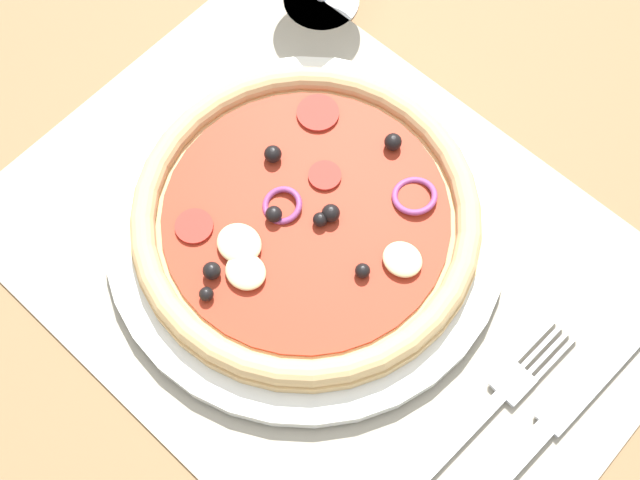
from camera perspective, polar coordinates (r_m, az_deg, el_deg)
ground_plane at (r=62.61cm, az=0.57°, el=-1.87°), size 190.00×140.00×2.40cm
placemat at (r=61.31cm, az=0.58°, el=-1.38°), size 46.85×34.45×0.40cm
plate at (r=61.57cm, az=-0.92°, el=0.95°), size 29.29×29.29×1.15cm
pizza at (r=60.07cm, az=-0.96°, el=1.60°), size 25.20×25.20×2.60cm
fork at (r=58.72cm, az=11.42°, el=-11.00°), size 2.57×18.06×0.44cm
knife at (r=59.83cm, az=16.14°, el=-10.83°), size 2.75×20.06×0.62cm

